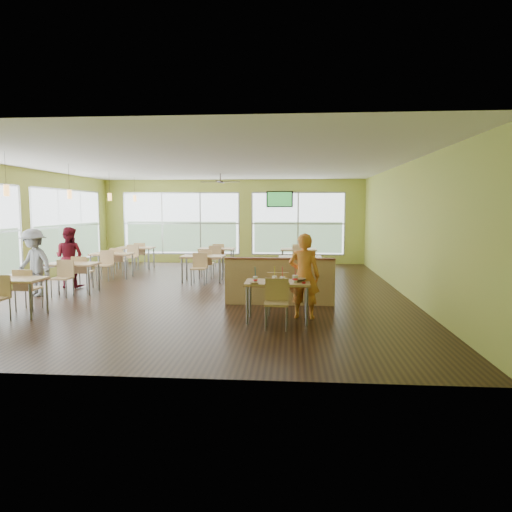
{
  "coord_description": "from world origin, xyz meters",
  "views": [
    {
      "loc": [
        2.25,
        -11.41,
        2.11
      ],
      "look_at": [
        1.47,
        -1.36,
        1.05
      ],
      "focal_mm": 32.0,
      "sensor_mm": 36.0,
      "label": 1
    }
  ],
  "objects_px": {
    "man_plaid": "(304,276)",
    "food_basket": "(299,280)",
    "half_wall_divider": "(279,281)",
    "main_table": "(277,288)"
  },
  "relations": [
    {
      "from": "man_plaid",
      "to": "food_basket",
      "type": "relative_size",
      "value": 6.24
    },
    {
      "from": "man_plaid",
      "to": "food_basket",
      "type": "xyz_separation_m",
      "value": [
        -0.1,
        -0.23,
        -0.04
      ]
    },
    {
      "from": "half_wall_divider",
      "to": "food_basket",
      "type": "bearing_deg",
      "value": -74.18
    },
    {
      "from": "half_wall_divider",
      "to": "man_plaid",
      "type": "xyz_separation_m",
      "value": [
        0.5,
        -1.18,
        0.3
      ]
    },
    {
      "from": "food_basket",
      "to": "man_plaid",
      "type": "bearing_deg",
      "value": 66.04
    },
    {
      "from": "main_table",
      "to": "half_wall_divider",
      "type": "relative_size",
      "value": 0.63
    },
    {
      "from": "man_plaid",
      "to": "main_table",
      "type": "bearing_deg",
      "value": 38.58
    },
    {
      "from": "main_table",
      "to": "half_wall_divider",
      "type": "xyz_separation_m",
      "value": [
        0.0,
        1.45,
        -0.11
      ]
    },
    {
      "from": "main_table",
      "to": "man_plaid",
      "type": "distance_m",
      "value": 0.6
    },
    {
      "from": "main_table",
      "to": "man_plaid",
      "type": "height_order",
      "value": "man_plaid"
    }
  ]
}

